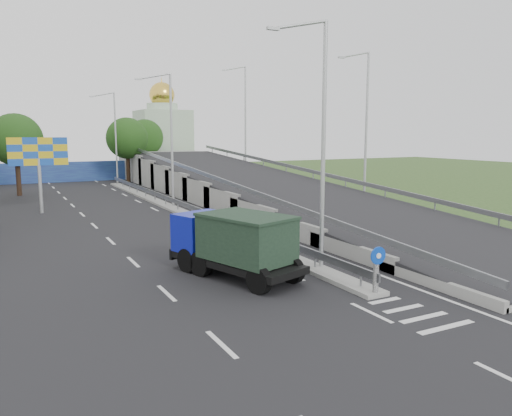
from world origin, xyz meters
TOP-DOWN VIEW (x-y plane):
  - ground at (0.00, 0.00)m, footprint 160.00×160.00m
  - road_surface at (-3.00, 20.00)m, footprint 26.00×90.00m
  - median at (0.00, 24.00)m, footprint 1.00×44.00m
  - overpass_ramp at (7.50, 24.00)m, footprint 10.00×50.00m
  - median_guardrail at (0.00, 24.00)m, footprint 0.09×44.00m
  - sign_bollard at (0.00, 2.17)m, footprint 0.64×0.23m
  - lamp_post_near at (0.11, 6.00)m, footprint 2.74×0.18m
  - lamp_post_mid at (0.11, 26.00)m, footprint 2.74×0.18m
  - lamp_post_far at (0.11, 46.00)m, footprint 2.74×0.18m
  - blue_wall at (-4.00, 52.00)m, footprint 30.00×0.50m
  - church at (10.00, 60.00)m, footprint 7.00×7.00m
  - billboard at (-9.00, 28.00)m, footprint 4.00×0.24m
  - tree_left_mid at (-10.00, 40.00)m, footprint 4.80×4.80m
  - tree_median_far at (2.00, 48.00)m, footprint 4.80×4.80m
  - tree_ramp_far at (6.00, 55.00)m, footprint 4.80×4.80m
  - dump_truck at (-3.37, 6.93)m, footprint 3.95×6.38m

SIDE VIEW (x-z plane):
  - ground at x=0.00m, z-range 0.00..0.00m
  - road_surface at x=-3.00m, z-range -0.02..0.02m
  - median at x=0.00m, z-range 0.00..0.20m
  - median_guardrail at x=0.00m, z-range 0.39..1.10m
  - sign_bollard at x=0.00m, z-range 0.20..1.87m
  - blue_wall at x=-4.00m, z-range 0.00..2.40m
  - dump_truck at x=-3.37m, z-range 0.14..2.79m
  - overpass_ramp at x=7.50m, z-range 0.00..3.50m
  - billboard at x=-9.00m, z-range 1.44..6.94m
  - tree_left_mid at x=-10.00m, z-range 1.38..8.98m
  - tree_median_far at x=2.00m, z-range 1.38..8.98m
  - tree_ramp_far at x=6.00m, z-range 1.38..8.98m
  - church at x=10.00m, z-range -1.59..12.21m
  - lamp_post_near at x=0.11m, z-range 0.77..10.85m
  - lamp_post_mid at x=0.11m, z-range 0.77..10.85m
  - lamp_post_far at x=0.11m, z-range 0.77..10.85m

